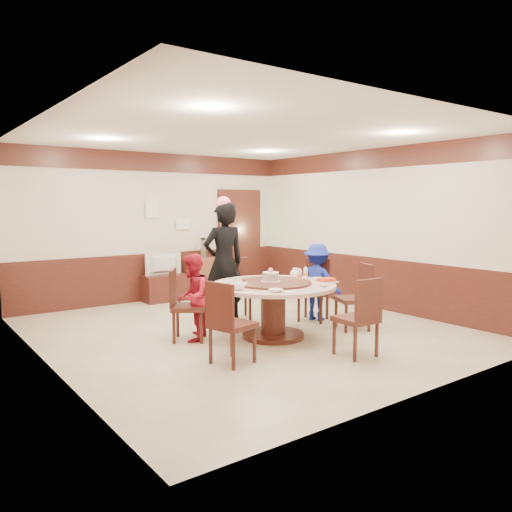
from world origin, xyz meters
TOP-DOWN VIEW (x-y plane):
  - room at (0.01, 0.01)m, footprint 6.00×6.04m
  - banquet_table at (0.08, -0.52)m, footprint 1.71×1.71m
  - chair_0 at (1.23, -0.10)m, footprint 0.61×0.60m
  - chair_1 at (0.31, 0.73)m, footprint 0.58×0.58m
  - chair_2 at (-0.95, 0.06)m, footprint 0.62×0.61m
  - chair_3 at (-1.03, -1.13)m, footprint 0.54×0.53m
  - chair_4 at (0.36, -1.80)m, footprint 0.47×0.47m
  - chair_5 at (1.30, -0.88)m, footprint 0.58×0.57m
  - person_standing at (-0.00, 0.61)m, footprint 0.71×0.50m
  - person_red at (-0.90, 0.00)m, footprint 0.71×0.73m
  - person_blue at (1.29, -0.11)m, footprint 0.77×0.91m
  - birthday_cake at (0.06, -0.48)m, footprint 0.28×0.28m
  - teapot_left at (-0.59, -0.65)m, footprint 0.17×0.15m
  - teapot_right at (0.69, -0.27)m, footprint 0.17×0.15m
  - bowl_0 at (-0.48, -0.15)m, footprint 0.15×0.15m
  - bowl_1 at (0.46, -1.11)m, footprint 0.14×0.14m
  - bowl_2 at (-0.30, -1.04)m, footprint 0.17×0.17m
  - bowl_3 at (0.74, -0.68)m, footprint 0.15×0.15m
  - saucer_near at (-0.17, -1.17)m, footprint 0.18×0.18m
  - saucer_far at (0.53, -0.02)m, footprint 0.18×0.18m
  - shrimp_platter at (0.73, -0.88)m, footprint 0.30×0.20m
  - bottle_0 at (0.55, -0.53)m, footprint 0.06×0.06m
  - bottle_1 at (0.73, -0.46)m, footprint 0.06×0.06m
  - tv_stand at (0.04, 2.75)m, footprint 0.85×0.45m
  - television at (0.04, 2.75)m, footprint 0.72×0.12m
  - side_cabinet at (0.93, 2.78)m, footprint 0.80×0.40m
  - thermos at (0.90, 2.78)m, footprint 0.15×0.15m
  - notice_left at (-0.10, 2.96)m, footprint 0.25×0.00m
  - notice_right at (0.55, 2.96)m, footprint 0.30×0.00m

SIDE VIEW (x-z plane):
  - tv_stand at x=0.04m, z-range 0.00..0.50m
  - chair_0 at x=1.23m, z-range -0.18..0.79m
  - chair_1 at x=0.31m, z-range -0.18..0.79m
  - chair_2 at x=-0.95m, z-range -0.18..0.79m
  - chair_3 at x=-1.03m, z-range -0.18..0.79m
  - chair_4 at x=0.36m, z-range -0.18..0.79m
  - chair_5 at x=1.30m, z-range -0.18..0.79m
  - side_cabinet at x=0.93m, z-range 0.00..0.75m
  - banquet_table at x=0.08m, z-range 0.14..0.92m
  - person_red at x=-0.90m, z-range 0.00..1.18m
  - person_blue at x=1.29m, z-range 0.00..1.22m
  - television at x=0.04m, z-range 0.50..0.91m
  - saucer_near at x=-0.17m, z-range 0.75..0.76m
  - saucer_far at x=0.53m, z-range 0.75..0.76m
  - bowl_0 at x=-0.48m, z-range 0.75..0.79m
  - bowl_2 at x=-0.30m, z-range 0.75..0.79m
  - bowl_1 at x=0.46m, z-range 0.75..0.79m
  - bowl_3 at x=0.74m, z-range 0.75..0.80m
  - shrimp_platter at x=0.73m, z-range 0.75..0.81m
  - teapot_left at x=-0.59m, z-range 0.75..0.87m
  - teapot_right at x=0.69m, z-range 0.75..0.87m
  - bottle_0 at x=0.55m, z-range 0.75..0.91m
  - bottle_1 at x=0.73m, z-range 0.75..0.91m
  - birthday_cake at x=0.06m, z-range 0.75..0.94m
  - person_standing at x=0.00m, z-range 0.00..1.87m
  - thermos at x=0.90m, z-range 0.75..1.13m
  - room at x=0.01m, z-range -0.34..2.50m
  - notice_right at x=0.55m, z-range 1.34..1.56m
  - notice_left at x=-0.10m, z-range 1.57..1.93m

